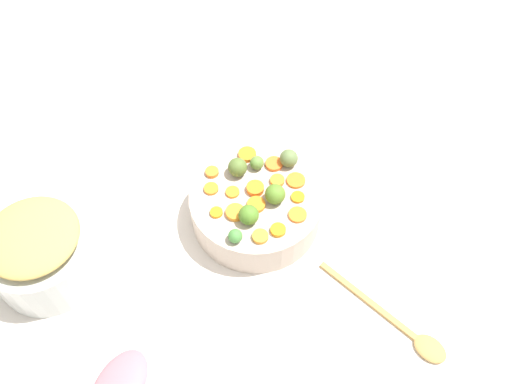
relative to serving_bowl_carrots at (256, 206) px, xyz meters
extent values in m
cube|color=silver|center=(0.02, 0.04, -0.05)|extent=(2.40, 2.40, 0.02)
cylinder|color=#B9A798|center=(0.00, 0.00, 0.00)|extent=(0.28, 0.28, 0.08)
cylinder|color=#B4BAB7|center=(0.42, -0.12, 0.01)|extent=(0.21, 0.21, 0.11)
ellipsoid|color=tan|center=(0.42, -0.12, 0.09)|extent=(0.18, 0.18, 0.04)
cylinder|color=orange|center=(-0.09, 0.02, 0.04)|extent=(0.05, 0.05, 0.01)
cylinder|color=orange|center=(-0.04, -0.10, 0.05)|extent=(0.05, 0.05, 0.01)
cylinder|color=orange|center=(-0.01, -0.01, 0.05)|extent=(0.05, 0.05, 0.01)
cylinder|color=orange|center=(-0.06, 0.00, 0.05)|extent=(0.03, 0.03, 0.01)
cylinder|color=orange|center=(0.01, 0.02, 0.05)|extent=(0.05, 0.05, 0.01)
cylinder|color=orange|center=(0.05, -0.10, 0.05)|extent=(0.04, 0.04, 0.01)
cylinder|color=orange|center=(0.06, 0.02, 0.05)|extent=(0.05, 0.05, 0.01)
cylinder|color=orange|center=(0.01, 0.10, 0.05)|extent=(0.03, 0.03, 0.01)
cylinder|color=orange|center=(-0.07, -0.04, 0.05)|extent=(0.05, 0.05, 0.01)
cylinder|color=orange|center=(0.05, 0.09, 0.05)|extent=(0.04, 0.04, 0.01)
cylinder|color=orange|center=(0.04, -0.03, 0.04)|extent=(0.03, 0.03, 0.01)
cylinder|color=orange|center=(-0.07, 0.05, 0.04)|extent=(0.03, 0.03, 0.01)
cylinder|color=orange|center=(0.09, 0.00, 0.05)|extent=(0.03, 0.03, 0.01)
cylinder|color=orange|center=(-0.04, 0.09, 0.04)|extent=(0.05, 0.05, 0.01)
cylinder|color=orange|center=(0.07, -0.06, 0.04)|extent=(0.04, 0.04, 0.01)
sphere|color=#547C27|center=(-0.03, 0.03, 0.06)|extent=(0.04, 0.04, 0.04)
sphere|color=#5E7341|center=(-0.10, -0.03, 0.06)|extent=(0.04, 0.04, 0.04)
sphere|color=olive|center=(-0.04, -0.06, 0.06)|extent=(0.03, 0.03, 0.03)
sphere|color=#45823A|center=(0.09, 0.07, 0.06)|extent=(0.03, 0.03, 0.03)
sphere|color=#546C2E|center=(0.00, -0.07, 0.06)|extent=(0.04, 0.04, 0.04)
sphere|color=#4B7825|center=(0.05, 0.04, 0.06)|extent=(0.04, 0.04, 0.04)
cube|color=#AD8246|center=(-0.08, 0.29, -0.04)|extent=(0.07, 0.23, 0.01)
ellipsoid|color=#AD8246|center=(-0.11, 0.42, -0.04)|extent=(0.06, 0.07, 0.01)
camera|label=1|loc=(0.34, 0.53, 0.95)|focal=37.82mm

